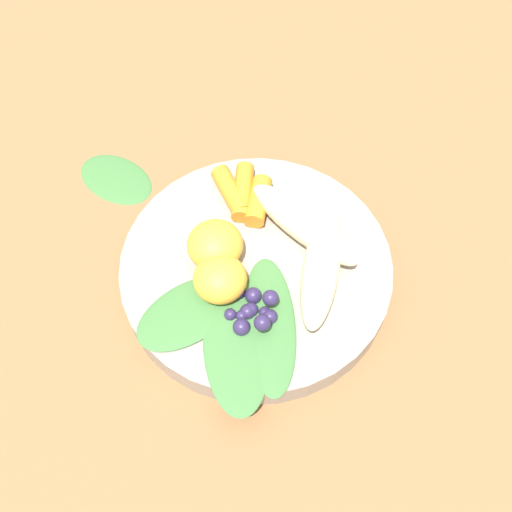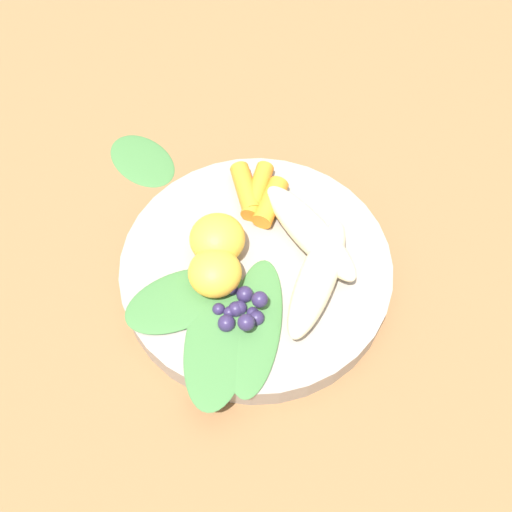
% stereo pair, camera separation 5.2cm
% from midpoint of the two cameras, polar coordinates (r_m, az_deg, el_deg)
% --- Properties ---
extents(ground_plane, '(2.40, 2.40, 0.00)m').
position_cam_midpoint_polar(ground_plane, '(0.56, 2.69, -2.25)').
color(ground_plane, brown).
extents(bowl, '(0.25, 0.25, 0.03)m').
position_cam_midpoint_polar(bowl, '(0.54, 2.75, -1.54)').
color(bowl, gray).
rests_on(bowl, ground_plane).
extents(banana_peeled_left, '(0.13, 0.04, 0.03)m').
position_cam_midpoint_polar(banana_peeled_left, '(0.53, 8.07, 2.14)').
color(banana_peeled_left, beige).
rests_on(banana_peeled_left, bowl).
extents(banana_peeled_right, '(0.10, 0.12, 0.03)m').
position_cam_midpoint_polar(banana_peeled_right, '(0.51, 8.97, -2.32)').
color(banana_peeled_right, beige).
rests_on(banana_peeled_right, bowl).
extents(orange_segment_near, '(0.05, 0.05, 0.04)m').
position_cam_midpoint_polar(orange_segment_near, '(0.50, -0.97, -2.04)').
color(orange_segment_near, '#F4A833').
rests_on(orange_segment_near, bowl).
extents(orange_segment_far, '(0.05, 0.05, 0.04)m').
position_cam_midpoint_polar(orange_segment_far, '(0.52, -0.95, 1.48)').
color(orange_segment_far, '#F4A833').
rests_on(orange_segment_far, bowl).
extents(carrot_front, '(0.05, 0.05, 0.02)m').
position_cam_midpoint_polar(carrot_front, '(0.56, 4.11, 5.07)').
color(carrot_front, orange).
rests_on(carrot_front, bowl).
extents(carrot_mid_left, '(0.06, 0.06, 0.02)m').
position_cam_midpoint_polar(carrot_mid_left, '(0.57, 2.81, 6.20)').
color(carrot_mid_left, orange).
rests_on(carrot_mid_left, bowl).
extents(carrot_mid_right, '(0.06, 0.03, 0.02)m').
position_cam_midpoint_polar(carrot_mid_right, '(0.57, 1.62, 6.39)').
color(carrot_mid_right, orange).
rests_on(carrot_mid_right, bowl).
extents(blueberry_pile, '(0.05, 0.05, 0.03)m').
position_cam_midpoint_polar(blueberry_pile, '(0.50, 1.51, -5.45)').
color(blueberry_pile, '#2D234C').
rests_on(blueberry_pile, bowl).
extents(kale_leaf_left, '(0.07, 0.10, 0.01)m').
position_cam_midpoint_polar(kale_leaf_left, '(0.51, -4.65, -4.60)').
color(kale_leaf_left, '#3D7038').
rests_on(kale_leaf_left, bowl).
extents(kale_leaf_right, '(0.14, 0.12, 0.01)m').
position_cam_midpoint_polar(kale_leaf_right, '(0.49, -0.62, -8.24)').
color(kale_leaf_right, '#3D7038').
rests_on(kale_leaf_right, bowl).
extents(kale_leaf_rear, '(0.13, 0.12, 0.01)m').
position_cam_midpoint_polar(kale_leaf_rear, '(0.50, 2.93, -7.04)').
color(kale_leaf_rear, '#3D7038').
rests_on(kale_leaf_rear, bowl).
extents(kale_leaf_stray, '(0.10, 0.07, 0.01)m').
position_cam_midpoint_polar(kale_leaf_stray, '(0.64, -8.83, 9.19)').
color(kale_leaf_stray, '#3D7038').
rests_on(kale_leaf_stray, ground_plane).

